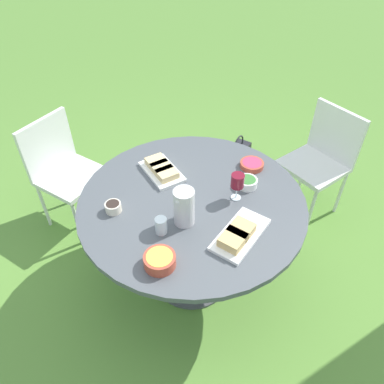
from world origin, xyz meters
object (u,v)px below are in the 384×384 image
object	(u,v)px
wine_glass	(237,182)
handbag	(237,158)
dining_table	(192,213)
water_pitcher	(184,207)
chair_near_right	(63,166)
chair_near_left	(322,155)

from	to	relation	value
wine_glass	handbag	world-z (taller)	wine_glass
dining_table	water_pitcher	distance (m)	0.29
water_pitcher	wine_glass	distance (m)	0.36
water_pitcher	wine_glass	size ratio (longest dim) A/B	1.28
dining_table	chair_near_right	distance (m)	1.17
dining_table	wine_glass	size ratio (longest dim) A/B	7.74
chair_near_right	wine_glass	bearing A→B (deg)	96.69
chair_near_left	chair_near_right	world-z (taller)	same
dining_table	handbag	distance (m)	1.43
chair_near_right	wine_glass	size ratio (longest dim) A/B	5.10
dining_table	chair_near_right	xyz separation A→B (m)	(0.01, -1.16, -0.12)
chair_near_left	handbag	distance (m)	0.87
dining_table	handbag	size ratio (longest dim) A/B	3.67
chair_near_right	wine_glass	distance (m)	1.43
chair_near_right	dining_table	bearing A→B (deg)	90.36
chair_near_left	water_pitcher	xyz separation A→B (m)	(1.37, -0.38, 0.35)
dining_table	water_pitcher	size ratio (longest dim) A/B	6.06
chair_near_left	water_pitcher	distance (m)	1.46
chair_near_right	wine_glass	xyz separation A→B (m)	(-0.16, 1.37, 0.36)
chair_near_right	water_pitcher	world-z (taller)	water_pitcher
water_pitcher	chair_near_right	bearing A→B (deg)	-97.74
dining_table	wine_glass	world-z (taller)	wine_glass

